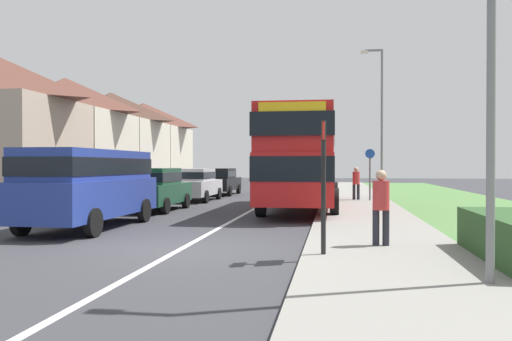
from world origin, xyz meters
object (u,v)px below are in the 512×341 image
at_px(parked_van_blue, 89,182).
at_px(parked_car_silver, 195,183).
at_px(street_lamp_mid, 380,114).
at_px(pedestrian_walking_away, 356,182).
at_px(parked_car_dark_green, 154,187).
at_px(bus_stop_sign, 324,178).
at_px(parked_car_black, 219,180).
at_px(double_decker_bus, 302,156).
at_px(cycle_route_sign, 370,172).
at_px(street_lamp_near, 483,18).
at_px(pedestrian_at_stop, 381,204).

xyz_separation_m(parked_van_blue, parked_car_silver, (0.03, 11.11, -0.42)).
distance_m(parked_van_blue, parked_car_silver, 11.12).
bearing_deg(street_lamp_mid, pedestrian_walking_away, -122.06).
bearing_deg(parked_car_dark_green, bus_stop_sign, -55.00).
bearing_deg(bus_stop_sign, parked_car_black, 107.73).
bearing_deg(double_decker_bus, parked_car_silver, 142.33).
bearing_deg(parked_van_blue, parked_car_black, 89.77).
relative_size(cycle_route_sign, street_lamp_near, 0.38).
bearing_deg(parked_car_silver, street_lamp_near, -62.82).
relative_size(pedestrian_at_stop, cycle_route_sign, 0.66).
relative_size(parked_car_dark_green, parked_car_silver, 0.95).
distance_m(pedestrian_at_stop, street_lamp_near, 4.48).
height_order(double_decker_bus, parked_car_silver, double_decker_bus).
bearing_deg(pedestrian_walking_away, street_lamp_mid, 57.94).
xyz_separation_m(parked_van_blue, cycle_route_sign, (8.44, 11.20, 0.12)).
bearing_deg(pedestrian_walking_away, street_lamp_near, -86.67).
height_order(parked_car_black, cycle_route_sign, cycle_route_sign).
distance_m(bus_stop_sign, cycle_route_sign, 15.32).
distance_m(bus_stop_sign, street_lamp_near, 3.81).
distance_m(parked_car_silver, pedestrian_walking_away, 7.80).
distance_m(parked_van_blue, street_lamp_mid, 16.63).
height_order(parked_car_dark_green, bus_stop_sign, bus_stop_sign).
xyz_separation_m(parked_car_dark_green, parked_car_black, (0.16, 10.87, -0.03)).
relative_size(parked_car_black, cycle_route_sign, 1.79).
height_order(parked_car_silver, street_lamp_mid, street_lamp_mid).
bearing_deg(bus_stop_sign, cycle_route_sign, 83.08).
relative_size(street_lamp_near, street_lamp_mid, 0.86).
bearing_deg(bus_stop_sign, parked_car_dark_green, 125.00).
bearing_deg(parked_car_dark_green, street_lamp_mid, 41.22).
distance_m(double_decker_bus, parked_van_blue, 8.86).
bearing_deg(pedestrian_at_stop, parked_car_dark_green, 133.25).
relative_size(double_decker_bus, parked_car_black, 2.32).
bearing_deg(bus_stop_sign, pedestrian_walking_away, 85.50).
bearing_deg(pedestrian_at_stop, street_lamp_mid, 85.31).
bearing_deg(street_lamp_near, parked_van_blue, 145.64).
relative_size(double_decker_bus, street_lamp_near, 1.59).
relative_size(double_decker_bus, street_lamp_mid, 1.36).
bearing_deg(parked_car_dark_green, street_lamp_near, -52.37).
bearing_deg(parked_car_silver, parked_van_blue, -90.17).
bearing_deg(street_lamp_mid, street_lamp_near, -90.70).
distance_m(parked_van_blue, pedestrian_walking_away, 13.96).
relative_size(double_decker_bus, parked_car_silver, 2.34).
xyz_separation_m(parked_car_silver, street_lamp_near, (8.81, -17.16, 2.95)).
xyz_separation_m(double_decker_bus, street_lamp_near, (3.30, -12.90, 1.69)).
distance_m(parked_van_blue, street_lamp_near, 11.01).
xyz_separation_m(parked_van_blue, parked_car_dark_green, (-0.09, 5.55, -0.40)).
bearing_deg(parked_car_silver, street_lamp_mid, 15.28).
bearing_deg(double_decker_bus, pedestrian_at_stop, -77.16).
bearing_deg(parked_car_silver, double_decker_bus, -37.67).
bearing_deg(parked_car_dark_green, parked_car_black, 89.16).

